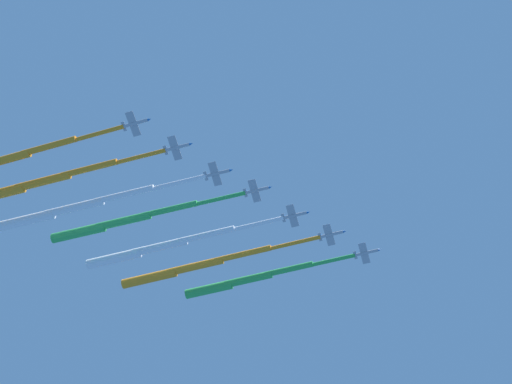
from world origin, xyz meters
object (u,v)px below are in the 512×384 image
(jet_port_inner, at_px, (193,267))
(jet_starboard_outer, at_px, (1,161))
(jet_lead, at_px, (247,280))
(jet_port_outer, at_px, (41,182))
(jet_starboard_inner, at_px, (157,248))
(jet_starboard_mid, at_px, (72,209))
(jet_port_mid, at_px, (121,222))

(jet_port_inner, distance_m, jet_starboard_outer, 75.24)
(jet_lead, relative_size, jet_port_inner, 0.88)
(jet_port_outer, bearing_deg, jet_starboard_outer, -113.42)
(jet_starboard_outer, bearing_deg, jet_starboard_inner, 67.73)
(jet_port_inner, bearing_deg, jet_lead, 52.18)
(jet_starboard_mid, relative_size, jet_port_outer, 1.06)
(jet_port_inner, distance_m, jet_port_outer, 60.80)
(jet_starboard_outer, bearing_deg, jet_port_outer, 66.58)
(jet_port_outer, bearing_deg, jet_port_mid, 66.82)
(jet_starboard_inner, distance_m, jet_starboard_mid, 32.59)
(jet_starboard_inner, distance_m, jet_starboard_outer, 60.11)
(jet_starboard_outer, bearing_deg, jet_starboard_mid, 71.47)
(jet_lead, bearing_deg, jet_port_outer, -115.38)
(jet_lead, distance_m, jet_starboard_inner, 35.20)
(jet_port_inner, distance_m, jet_starboard_mid, 47.71)
(jet_port_mid, xyz_separation_m, jet_port_outer, (-11.95, -27.90, -0.06))
(jet_port_inner, distance_m, jet_port_mid, 30.54)
(jet_starboard_mid, height_order, jet_port_outer, jet_port_outer)
(jet_port_outer, relative_size, jet_starboard_outer, 1.01)
(jet_starboard_inner, relative_size, jet_starboard_mid, 0.97)
(jet_port_inner, height_order, jet_starboard_inner, jet_port_inner)
(jet_port_inner, relative_size, jet_port_mid, 1.04)
(jet_starboard_mid, relative_size, jet_starboard_outer, 1.07)
(jet_lead, bearing_deg, jet_port_mid, -116.72)
(jet_lead, relative_size, jet_starboard_inner, 0.90)
(jet_lead, relative_size, jet_port_mid, 0.92)
(jet_lead, distance_m, jet_port_inner, 20.47)
(jet_starboard_inner, height_order, jet_starboard_mid, jet_starboard_mid)
(jet_port_mid, bearing_deg, jet_port_inner, 70.73)
(jet_lead, height_order, jet_port_mid, jet_port_mid)
(jet_port_mid, relative_size, jet_starboard_outer, 1.01)
(jet_starboard_inner, height_order, jet_port_mid, jet_port_mid)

